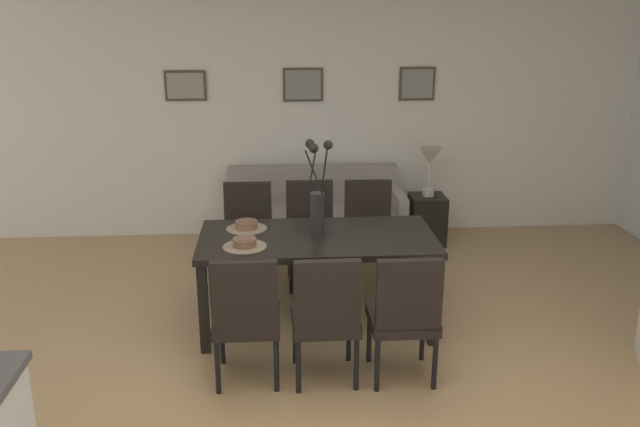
# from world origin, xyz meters

# --- Properties ---
(ground_plane) EXTENTS (9.00, 9.00, 0.00)m
(ground_plane) POSITION_xyz_m (0.00, 0.00, 0.00)
(ground_plane) COLOR tan
(back_wall_panel) EXTENTS (9.00, 0.10, 2.60)m
(back_wall_panel) POSITION_xyz_m (0.00, 3.25, 1.30)
(back_wall_panel) COLOR white
(back_wall_panel) RESTS_ON ground
(dining_table) EXTENTS (1.80, 0.90, 0.74)m
(dining_table) POSITION_xyz_m (-0.00, 0.95, 0.66)
(dining_table) COLOR black
(dining_table) RESTS_ON ground
(dining_chair_near_left) EXTENTS (0.44, 0.44, 0.92)m
(dining_chair_near_left) POSITION_xyz_m (-0.52, 0.11, 0.51)
(dining_chair_near_left) COLOR black
(dining_chair_near_left) RESTS_ON ground
(dining_chair_near_right) EXTENTS (0.46, 0.46, 0.92)m
(dining_chair_near_right) POSITION_xyz_m (-0.56, 1.78, 0.51)
(dining_chair_near_right) COLOR black
(dining_chair_near_right) RESTS_ON ground
(dining_chair_far_left) EXTENTS (0.45, 0.45, 0.92)m
(dining_chair_far_left) POSITION_xyz_m (-0.00, 0.09, 0.51)
(dining_chair_far_left) COLOR black
(dining_chair_far_left) RESTS_ON ground
(dining_chair_far_right) EXTENTS (0.45, 0.45, 0.92)m
(dining_chair_far_right) POSITION_xyz_m (-0.00, 1.81, 0.51)
(dining_chair_far_right) COLOR black
(dining_chair_far_right) RESTS_ON ground
(dining_chair_mid_left) EXTENTS (0.44, 0.44, 0.92)m
(dining_chair_mid_left) POSITION_xyz_m (0.52, 0.07, 0.51)
(dining_chair_mid_left) COLOR black
(dining_chair_mid_left) RESTS_ON ground
(dining_chair_mid_right) EXTENTS (0.46, 0.46, 0.92)m
(dining_chair_mid_right) POSITION_xyz_m (0.52, 1.78, 0.51)
(dining_chair_mid_right) COLOR black
(dining_chair_mid_right) RESTS_ON ground
(centerpiece_vase) EXTENTS (0.21, 0.23, 0.73)m
(centerpiece_vase) POSITION_xyz_m (-0.00, 0.95, 1.02)
(centerpiece_vase) COLOR #232326
(centerpiece_vase) RESTS_ON dining_table
(placemat_near_left) EXTENTS (0.32, 0.32, 0.01)m
(placemat_near_left) POSITION_xyz_m (-0.54, 0.74, 0.74)
(placemat_near_left) COLOR #7F705B
(placemat_near_left) RESTS_ON dining_table
(bowl_near_left) EXTENTS (0.17, 0.17, 0.07)m
(bowl_near_left) POSITION_xyz_m (-0.54, 0.74, 0.78)
(bowl_near_left) COLOR brown
(bowl_near_left) RESTS_ON dining_table
(placemat_near_right) EXTENTS (0.32, 0.32, 0.01)m
(placemat_near_right) POSITION_xyz_m (-0.54, 1.15, 0.74)
(placemat_near_right) COLOR #7F705B
(placemat_near_right) RESTS_ON dining_table
(bowl_near_right) EXTENTS (0.17, 0.17, 0.07)m
(bowl_near_right) POSITION_xyz_m (-0.54, 1.15, 0.78)
(bowl_near_right) COLOR brown
(bowl_near_right) RESTS_ON dining_table
(sofa) EXTENTS (1.78, 0.84, 0.80)m
(sofa) POSITION_xyz_m (0.09, 2.70, 0.28)
(sofa) COLOR gray
(sofa) RESTS_ON ground
(side_table) EXTENTS (0.36, 0.36, 0.52)m
(side_table) POSITION_xyz_m (1.27, 2.73, 0.26)
(side_table) COLOR black
(side_table) RESTS_ON ground
(table_lamp) EXTENTS (0.22, 0.22, 0.51)m
(table_lamp) POSITION_xyz_m (1.27, 2.73, 0.89)
(table_lamp) COLOR beige
(table_lamp) RESTS_ON side_table
(framed_picture_left) EXTENTS (0.42, 0.03, 0.31)m
(framed_picture_left) POSITION_xyz_m (-1.21, 3.18, 1.62)
(framed_picture_left) COLOR #473828
(framed_picture_center) EXTENTS (0.42, 0.03, 0.35)m
(framed_picture_center) POSITION_xyz_m (-0.00, 3.18, 1.62)
(framed_picture_center) COLOR #473828
(framed_picture_right) EXTENTS (0.38, 0.03, 0.35)m
(framed_picture_right) POSITION_xyz_m (1.20, 3.18, 1.62)
(framed_picture_right) COLOR #473828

